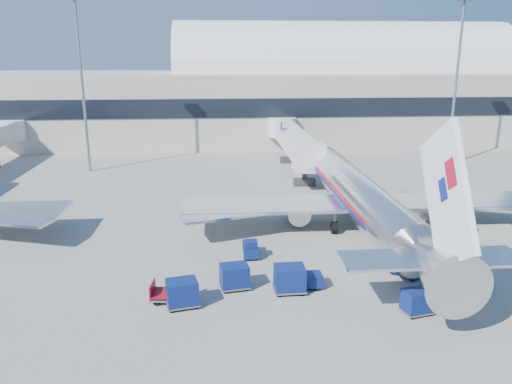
{
  "coord_description": "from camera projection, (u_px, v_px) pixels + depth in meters",
  "views": [
    {
      "loc": [
        -2.71,
        -37.31,
        15.37
      ],
      "look_at": [
        0.67,
        6.0,
        3.26
      ],
      "focal_mm": 35.0,
      "sensor_mm": 36.0,
      "label": 1
    }
  ],
  "objects": [
    {
      "name": "ground",
      "position": [
        254.0,
        251.0,
        40.16
      ],
      "size": [
        260.0,
        260.0,
        0.0
      ],
      "primitive_type": "plane",
      "color": "gray",
      "rests_on": "ground"
    },
    {
      "name": "terminal",
      "position": [
        157.0,
        98.0,
        90.87
      ],
      "size": [
        170.0,
        28.15,
        21.0
      ],
      "color": "#B2AA9E",
      "rests_on": "ground"
    },
    {
      "name": "airliner_main",
      "position": [
        362.0,
        198.0,
        44.45
      ],
      "size": [
        32.0,
        37.26,
        12.07
      ],
      "color": "silver",
      "rests_on": "ground"
    },
    {
      "name": "jetbridge_near",
      "position": [
        292.0,
        139.0,
        69.26
      ],
      "size": [
        4.4,
        27.5,
        6.25
      ],
      "color": "silver",
      "rests_on": "ground"
    },
    {
      "name": "mast_west",
      "position": [
        80.0,
        58.0,
        63.5
      ],
      "size": [
        2.0,
        1.2,
        22.6
      ],
      "color": "slate",
      "rests_on": "ground"
    },
    {
      "name": "mast_east",
      "position": [
        459.0,
        58.0,
        67.25
      ],
      "size": [
        2.0,
        1.2,
        22.6
      ],
      "color": "slate",
      "rests_on": "ground"
    },
    {
      "name": "barrier_near",
      "position": [
        458.0,
        231.0,
        43.31
      ],
      "size": [
        3.0,
        0.55,
        0.9
      ],
      "primitive_type": "cube",
      "color": "#9E9E96",
      "rests_on": "ground"
    },
    {
      "name": "barrier_mid",
      "position": [
        495.0,
        230.0,
        43.55
      ],
      "size": [
        3.0,
        0.55,
        0.9
      ],
      "primitive_type": "cube",
      "color": "#9E9E96",
      "rests_on": "ground"
    },
    {
      "name": "tug_lead",
      "position": [
        302.0,
        278.0,
        33.68
      ],
      "size": [
        2.52,
        1.29,
        1.63
      ],
      "rotation": [
        0.0,
        0.0,
        0.02
      ],
      "color": "#0B1953",
      "rests_on": "ground"
    },
    {
      "name": "tug_right",
      "position": [
        405.0,
        267.0,
        35.56
      ],
      "size": [
        2.2,
        2.38,
        1.42
      ],
      "rotation": [
        0.0,
        0.0,
        -0.91
      ],
      "color": "#0B1953",
      "rests_on": "ground"
    },
    {
      "name": "tug_left",
      "position": [
        250.0,
        248.0,
        38.9
      ],
      "size": [
        1.14,
        2.28,
        1.49
      ],
      "rotation": [
        0.0,
        0.0,
        1.57
      ],
      "color": "#0B1953",
      "rests_on": "ground"
    },
    {
      "name": "cart_train_a",
      "position": [
        290.0,
        279.0,
        32.99
      ],
      "size": [
        2.14,
        1.66,
        1.84
      ],
      "rotation": [
        0.0,
        0.0,
        0.03
      ],
      "color": "#0B1953",
      "rests_on": "ground"
    },
    {
      "name": "cart_train_b",
      "position": [
        235.0,
        276.0,
        33.51
      ],
      "size": [
        2.16,
        1.79,
        1.71
      ],
      "rotation": [
        0.0,
        0.0,
        0.17
      ],
      "color": "#0B1953",
      "rests_on": "ground"
    },
    {
      "name": "cart_train_c",
      "position": [
        182.0,
        293.0,
        31.12
      ],
      "size": [
        2.28,
        1.92,
        1.76
      ],
      "rotation": [
        0.0,
        0.0,
        0.22
      ],
      "color": "#0B1953",
      "rests_on": "ground"
    },
    {
      "name": "cart_solo_near",
      "position": [
        417.0,
        301.0,
        30.31
      ],
      "size": [
        2.01,
        1.7,
        1.54
      ],
      "rotation": [
        0.0,
        0.0,
        0.23
      ],
      "color": "#0B1953",
      "rests_on": "ground"
    },
    {
      "name": "cart_solo_far",
      "position": [
        474.0,
        275.0,
        34.02
      ],
      "size": [
        1.76,
        1.39,
        1.48
      ],
      "rotation": [
        0.0,
        0.0,
        -0.06
      ],
      "color": "#0B1953",
      "rests_on": "ground"
    },
    {
      "name": "cart_open_red",
      "position": [
        170.0,
        295.0,
        31.92
      ],
      "size": [
        2.46,
        1.84,
        0.62
      ],
      "rotation": [
        0.0,
        0.0,
        -0.09
      ],
      "color": "slate",
      "rests_on": "ground"
    }
  ]
}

